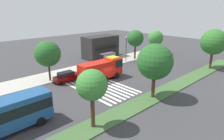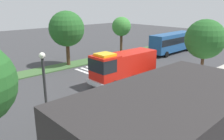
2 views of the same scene
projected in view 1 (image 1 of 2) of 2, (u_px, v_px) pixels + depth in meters
ground_plane at (112, 82)px, 34.48m from camera, size 120.00×120.00×0.00m
sidewalk at (79, 70)px, 41.27m from camera, size 60.00×5.83×0.14m
median_strip at (152, 97)px, 28.63m from camera, size 60.00×3.00×0.14m
crosswalk at (99, 87)px, 32.65m from camera, size 6.75×12.47×0.01m
fire_truck at (102, 69)px, 35.25m from camera, size 8.49×2.94×3.79m
parked_car_mid at (67, 77)px, 34.69m from camera, size 4.66×2.06×1.77m
parked_car_east at (149, 55)px, 50.13m from camera, size 4.77×2.18×1.65m
bus_stop_shelter at (109, 56)px, 44.69m from camera, size 3.50×1.40×2.46m
bench_near_shelter at (95, 65)px, 42.43m from camera, size 1.60×0.50×0.90m
street_lamp at (126, 47)px, 46.32m from camera, size 0.36×0.36×5.94m
storefront_building at (100, 47)px, 50.75m from camera, size 8.89×5.24×5.54m
sidewalk_tree_far_west at (48, 54)px, 33.67m from camera, size 4.39×4.39×6.95m
sidewalk_tree_west at (135, 38)px, 48.59m from camera, size 4.02×4.02×7.06m
sidewalk_tree_center at (156, 38)px, 54.42m from camera, size 4.14×4.14×6.35m
median_tree_far_west at (92, 85)px, 20.13m from camera, size 3.24×3.24×6.39m
median_tree_west at (155, 62)px, 27.13m from camera, size 4.94×4.94×7.64m
median_tree_center at (214, 42)px, 40.39m from camera, size 5.15×5.15×8.14m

